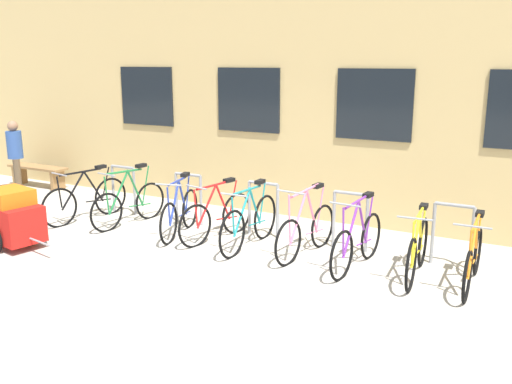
{
  "coord_description": "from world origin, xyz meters",
  "views": [
    {
      "loc": [
        3.86,
        -5.95,
        2.85
      ],
      "look_at": [
        -0.19,
        1.6,
        0.81
      ],
      "focal_mm": 38.81,
      "sensor_mm": 36.0,
      "label": 1
    }
  ],
  "objects_px": {
    "bicycle_pink": "(306,230)",
    "bicycle_green": "(129,203)",
    "bicycle_blue": "(180,213)",
    "bicycle_purple": "(357,242)",
    "bike_trailer": "(13,217)",
    "bicycle_yellow": "(418,250)",
    "wooden_bench": "(38,172)",
    "bicycle_red": "(217,217)",
    "bicycle_teal": "(250,222)",
    "bicycle_black": "(86,199)",
    "person_by_bench": "(15,153)",
    "backpack": "(8,196)",
    "bicycle_orange": "(473,259)"
  },
  "relations": [
    {
      "from": "bicycle_purple",
      "to": "bicycle_red",
      "type": "height_order",
      "value": "bicycle_purple"
    },
    {
      "from": "bicycle_blue",
      "to": "bicycle_green",
      "type": "xyz_separation_m",
      "value": [
        -1.14,
        0.06,
        0.01
      ]
    },
    {
      "from": "bicycle_blue",
      "to": "wooden_bench",
      "type": "relative_size",
      "value": 1.03
    },
    {
      "from": "bicycle_purple",
      "to": "bicycle_orange",
      "type": "distance_m",
      "value": 1.52
    },
    {
      "from": "bicycle_red",
      "to": "bicycle_yellow",
      "type": "xyz_separation_m",
      "value": [
        3.24,
        -0.1,
        0.0
      ]
    },
    {
      "from": "bicycle_teal",
      "to": "bicycle_pink",
      "type": "bearing_deg",
      "value": 4.5
    },
    {
      "from": "bicycle_purple",
      "to": "person_by_bench",
      "type": "bearing_deg",
      "value": 174.43
    },
    {
      "from": "bicycle_black",
      "to": "person_by_bench",
      "type": "relative_size",
      "value": 1.11
    },
    {
      "from": "bicycle_blue",
      "to": "bicycle_black",
      "type": "distance_m",
      "value": 2.04
    },
    {
      "from": "bicycle_blue",
      "to": "bicycle_teal",
      "type": "height_order",
      "value": "bicycle_teal"
    },
    {
      "from": "bicycle_pink",
      "to": "bicycle_orange",
      "type": "height_order",
      "value": "bicycle_pink"
    },
    {
      "from": "wooden_bench",
      "to": "bicycle_blue",
      "type": "bearing_deg",
      "value": -15.59
    },
    {
      "from": "bicycle_yellow",
      "to": "bike_trailer",
      "type": "xyz_separation_m",
      "value": [
        -5.85,
        -1.7,
        0.09
      ]
    },
    {
      "from": "bicycle_yellow",
      "to": "bike_trailer",
      "type": "relative_size",
      "value": 1.15
    },
    {
      "from": "bicycle_teal",
      "to": "person_by_bench",
      "type": "height_order",
      "value": "person_by_bench"
    },
    {
      "from": "bicycle_purple",
      "to": "person_by_bench",
      "type": "distance_m",
      "value": 7.97
    },
    {
      "from": "bicycle_black",
      "to": "bike_trailer",
      "type": "xyz_separation_m",
      "value": [
        0.1,
        -1.64,
        0.09
      ]
    },
    {
      "from": "bicycle_blue",
      "to": "bicycle_purple",
      "type": "xyz_separation_m",
      "value": [
        3.1,
        -0.08,
        0.01
      ]
    },
    {
      "from": "bicycle_red",
      "to": "bike_trailer",
      "type": "relative_size",
      "value": 1.11
    },
    {
      "from": "bicycle_teal",
      "to": "backpack",
      "type": "bearing_deg",
      "value": -178.43
    },
    {
      "from": "bicycle_orange",
      "to": "wooden_bench",
      "type": "height_order",
      "value": "bicycle_orange"
    },
    {
      "from": "bicycle_blue",
      "to": "bike_trailer",
      "type": "distance_m",
      "value": 2.59
    },
    {
      "from": "bicycle_green",
      "to": "bicycle_yellow",
      "type": "relative_size",
      "value": 0.98
    },
    {
      "from": "person_by_bench",
      "to": "bicycle_orange",
      "type": "bearing_deg",
      "value": -4.22
    },
    {
      "from": "bicycle_green",
      "to": "bicycle_orange",
      "type": "height_order",
      "value": "bicycle_green"
    },
    {
      "from": "bicycle_black",
      "to": "bicycle_orange",
      "type": "height_order",
      "value": "bicycle_black"
    },
    {
      "from": "bicycle_pink",
      "to": "bicycle_green",
      "type": "bearing_deg",
      "value": -179.89
    },
    {
      "from": "bicycle_blue",
      "to": "bicycle_yellow",
      "type": "xyz_separation_m",
      "value": [
        3.92,
        -0.02,
        0.0
      ]
    },
    {
      "from": "bicycle_black",
      "to": "bicycle_orange",
      "type": "bearing_deg",
      "value": 0.67
    },
    {
      "from": "bicycle_pink",
      "to": "backpack",
      "type": "bearing_deg",
      "value": -178.0
    },
    {
      "from": "bicycle_purple",
      "to": "bike_trailer",
      "type": "distance_m",
      "value": 5.29
    },
    {
      "from": "bicycle_blue",
      "to": "bicycle_purple",
      "type": "bearing_deg",
      "value": -1.52
    },
    {
      "from": "bicycle_green",
      "to": "bicycle_red",
      "type": "height_order",
      "value": "bicycle_green"
    },
    {
      "from": "bike_trailer",
      "to": "wooden_bench",
      "type": "height_order",
      "value": "bike_trailer"
    },
    {
      "from": "bicycle_yellow",
      "to": "wooden_bench",
      "type": "bearing_deg",
      "value": 170.96
    },
    {
      "from": "bicycle_yellow",
      "to": "wooden_bench",
      "type": "relative_size",
      "value": 1.09
    },
    {
      "from": "bicycle_purple",
      "to": "bicycle_black",
      "type": "height_order",
      "value": "bicycle_purple"
    },
    {
      "from": "bicycle_yellow",
      "to": "bicycle_pink",
      "type": "xyz_separation_m",
      "value": [
        -1.66,
        0.09,
        0.0
      ]
    },
    {
      "from": "bicycle_purple",
      "to": "bicycle_teal",
      "type": "relative_size",
      "value": 0.95
    },
    {
      "from": "bicycle_yellow",
      "to": "bicycle_teal",
      "type": "height_order",
      "value": "bicycle_teal"
    },
    {
      "from": "bicycle_blue",
      "to": "bicycle_teal",
      "type": "relative_size",
      "value": 0.9
    },
    {
      "from": "bicycle_yellow",
      "to": "person_by_bench",
      "type": "xyz_separation_m",
      "value": [
        -8.73,
        0.71,
        0.54
      ]
    },
    {
      "from": "bike_trailer",
      "to": "bicycle_yellow",
      "type": "bearing_deg",
      "value": 16.19
    },
    {
      "from": "backpack",
      "to": "bicycle_black",
      "type": "bearing_deg",
      "value": 25.08
    },
    {
      "from": "bicycle_yellow",
      "to": "bicycle_orange",
      "type": "bearing_deg",
      "value": 1.3
    },
    {
      "from": "backpack",
      "to": "bicycle_red",
      "type": "bearing_deg",
      "value": 25.99
    },
    {
      "from": "bicycle_green",
      "to": "bicycle_black",
      "type": "height_order",
      "value": "bicycle_green"
    },
    {
      "from": "bicycle_green",
      "to": "wooden_bench",
      "type": "bearing_deg",
      "value": 160.97
    },
    {
      "from": "bike_trailer",
      "to": "bicycle_pink",
      "type": "bearing_deg",
      "value": 23.11
    },
    {
      "from": "bicycle_red",
      "to": "bicycle_purple",
      "type": "bearing_deg",
      "value": -3.83
    }
  ]
}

